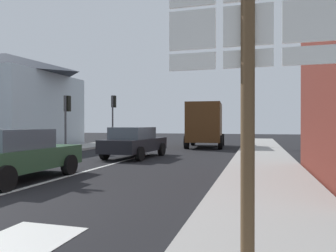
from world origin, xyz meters
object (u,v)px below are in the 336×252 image
delivery_truck (205,124)px  sedan_near (14,154)px  traffic_light_far_left (113,109)px  route_sign_post (248,85)px  sedan_far (134,142)px  traffic_light_far_right (246,108)px  traffic_light_near_left (67,110)px

delivery_truck → sedan_near: bearing=-102.2°
sedan_near → traffic_light_far_left: bearing=104.9°
sedan_near → delivery_truck: bearing=77.8°
route_sign_post → sedan_near: bearing=147.7°
traffic_light_far_left → route_sign_post: bearing=-61.0°
sedan_far → traffic_light_far_left: traffic_light_far_left is taller
traffic_light_far_left → traffic_light_far_right: (9.81, -0.12, -0.07)m
sedan_near → route_sign_post: size_ratio=1.31×
delivery_truck → traffic_light_far_right: 2.96m
sedan_far → traffic_light_far_right: (4.98, 7.71, 1.98)m
sedan_near → route_sign_post: route_sign_post is taller
route_sign_post → traffic_light_far_left: bearing=119.0°
sedan_far → route_sign_post: route_sign_post is taller
traffic_light_far_left → traffic_light_near_left: size_ratio=1.17×
sedan_near → traffic_light_far_left: traffic_light_far_left is taller
sedan_far → traffic_light_far_left: bearing=121.7°
delivery_truck → traffic_light_near_left: bearing=-139.7°
traffic_light_far_right → sedan_near: bearing=-112.1°
sedan_far → traffic_light_near_left: size_ratio=1.32×
delivery_truck → traffic_light_far_left: 7.15m
route_sign_post → delivery_truck: bearing=100.3°
sedan_far → traffic_light_far_left: 9.42m
traffic_light_far_right → traffic_light_near_left: 11.51m
traffic_light_near_left → route_sign_post: bearing=-50.5°
sedan_near → traffic_light_near_left: size_ratio=1.29×
route_sign_post → traffic_light_near_left: (-10.44, 12.69, 0.40)m
sedan_near → traffic_light_far_right: traffic_light_far_right is taller
traffic_light_near_left → traffic_light_far_left: bearing=90.0°
traffic_light_far_left → traffic_light_far_right: traffic_light_far_left is taller
sedan_far → traffic_light_far_left: (-4.82, 7.82, 2.05)m
sedan_far → route_sign_post: (5.62, -11.00, 1.24)m
sedan_far → delivery_truck: 8.05m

